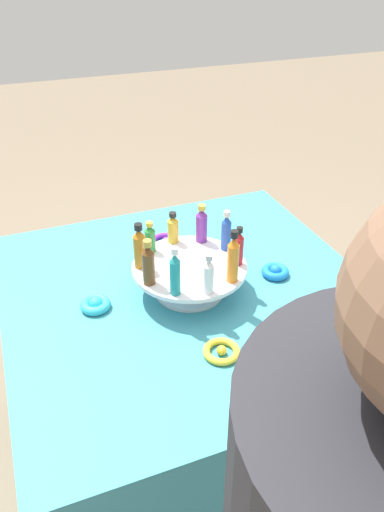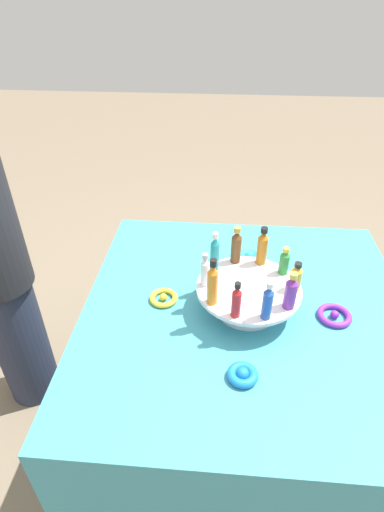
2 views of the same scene
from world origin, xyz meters
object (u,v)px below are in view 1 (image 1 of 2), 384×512
Objects in this scene: bottle_green at (150,238)px; ribbon_bow_blue at (275,271)px; bottle_amber at (140,247)px; bottle_orange at (233,258)px; bottle_red at (239,247)px; ribbon_bow_purple at (166,242)px; bottle_gold at (173,228)px; bottle_purple at (202,225)px; bottle_brown at (148,264)px; bottle_teal at (175,273)px; ribbon_bow_gold at (222,351)px; ribbon_bow_teal at (95,304)px; display_stand at (189,274)px; bottle_blue at (226,232)px; bottle_clear at (208,276)px.

bottle_green is 0.39m from ribbon_bow_blue.
bottle_amber is (0.05, 0.07, 0.02)m from bottle_green.
bottle_red is at bearing -126.33° from bottle_orange.
ribbon_bow_purple is (0.11, -0.31, -0.14)m from bottle_red.
bottle_purple is at bearing 161.67° from bottle_gold.
ribbon_bow_purple is (0.06, -0.16, -0.14)m from bottle_purple.
bottle_teal is at bearing 125.67° from bottle_brown.
ribbon_bow_gold is at bearing 87.13° from bottle_gold.
ribbon_bow_teal is at bearing -34.24° from bottle_teal.
display_stand is 0.16m from bottle_red.
ribbon_bow_gold is (0.02, 0.41, -0.13)m from bottle_gold.
bottle_purple is 1.14× the size of ribbon_bow_purple.
bottle_purple is at bearing -104.77° from ribbon_bow_gold.
bottle_orange is 0.40m from ribbon_bow_teal.
bottle_blue is at bearing -108.33° from bottle_orange.
bottle_brown is at bearing 3.10° from ribbon_bow_blue.
bottle_brown is at bearing 156.61° from ribbon_bow_teal.
bottle_purple reaches higher than bottle_gold.
bottle_orange is 1.84× the size of ribbon_bow_blue.
ribbon_bow_teal is at bearing 3.10° from bottle_blue.
bottle_amber is (0.21, 0.07, 0.01)m from bottle_purple.
bottle_gold is at bearing -162.33° from bottle_green.
bottle_teal reaches higher than bottle_green.
bottle_orange is at bearing 25.45° from ribbon_bow_blue.
bottle_purple is 0.92× the size of bottle_brown.
bottle_clear is at bearing 89.67° from bottle_gold.
bottle_teal reaches higher than ribbon_bow_gold.
bottle_green is (0.08, 0.03, -0.00)m from bottle_gold.
ribbon_bow_blue is 0.38m from ribbon_bow_gold.
bottle_teal reaches higher than bottle_brown.
bottle_brown is (0.21, 0.15, 0.00)m from bottle_purple.
ribbon_bow_gold is (-0.11, 0.23, -0.14)m from bottle_brown.
ribbon_bow_purple is at bearing -92.87° from bottle_clear.
ribbon_bow_blue is (-0.19, -0.09, -0.15)m from bottle_orange.
bottle_amber reaches higher than bottle_red.
bottle_brown is 1.56× the size of ribbon_bow_teal.
ribbon_bow_gold is (0.15, 0.23, -0.14)m from bottle_red.
bottle_brown is 1.06× the size of bottle_blue.
bottle_gold is at bearing -72.33° from bottle_orange.
ribbon_bow_teal is at bearing -4.14° from ribbon_bow_blue.
bottle_blue reaches higher than ribbon_bow_purple.
bottle_brown is (0.00, 0.08, -0.00)m from bottle_amber.
bottle_orange reaches higher than bottle_green.
display_stand is at bearing -90.33° from bottle_clear.
bottle_orange reaches higher than bottle_amber.
bottle_purple is at bearing -165.62° from ribbon_bow_teal.
bottle_orange is at bearing 143.67° from bottle_amber.
display_stand is at bearing 17.67° from bottle_blue.
bottle_gold reaches higher than bottle_green.
bottle_green is at bearing -0.33° from bottle_purple.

